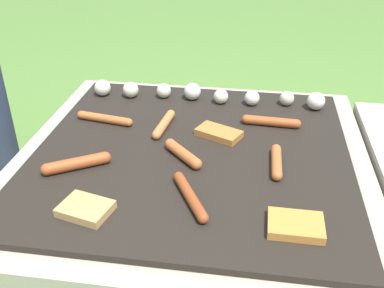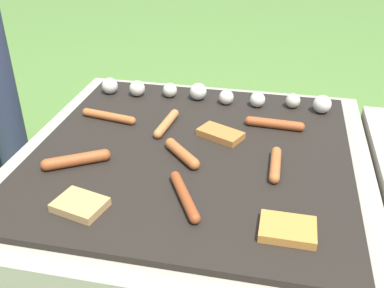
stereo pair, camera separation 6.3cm
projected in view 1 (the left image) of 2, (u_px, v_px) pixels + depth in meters
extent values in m
plane|color=#567F38|center=(192.00, 246.00, 1.45)|extent=(14.00, 14.00, 0.00)
cube|color=#A89E8C|center=(192.00, 204.00, 1.36)|extent=(0.99, 0.99, 0.34)
cube|color=black|center=(192.00, 153.00, 1.27)|extent=(0.88, 0.88, 0.02)
cylinder|color=#B7602D|center=(105.00, 118.00, 1.41)|extent=(0.17, 0.05, 0.03)
sphere|color=#B7602D|center=(81.00, 115.00, 1.43)|extent=(0.03, 0.03, 0.03)
sphere|color=#B7602D|center=(129.00, 122.00, 1.39)|extent=(0.03, 0.03, 0.03)
cylinder|color=#93421E|center=(190.00, 196.00, 1.06)|extent=(0.10, 0.16, 0.03)
sphere|color=#93421E|center=(179.00, 177.00, 1.13)|extent=(0.03, 0.03, 0.03)
sphere|color=#93421E|center=(203.00, 218.00, 0.99)|extent=(0.03, 0.03, 0.03)
cylinder|color=#A34C23|center=(271.00, 122.00, 1.39)|extent=(0.16, 0.04, 0.03)
sphere|color=#A34C23|center=(297.00, 124.00, 1.37)|extent=(0.03, 0.03, 0.03)
sphere|color=#A34C23|center=(246.00, 119.00, 1.40)|extent=(0.03, 0.03, 0.03)
cylinder|color=#B7602D|center=(277.00, 162.00, 1.19)|extent=(0.03, 0.13, 0.03)
sphere|color=#B7602D|center=(276.00, 149.00, 1.24)|extent=(0.03, 0.03, 0.03)
sphere|color=#B7602D|center=(277.00, 176.00, 1.13)|extent=(0.03, 0.03, 0.03)
cylinder|color=#C6753D|center=(164.00, 124.00, 1.37)|extent=(0.04, 0.15, 0.03)
sphere|color=#C6753D|center=(171.00, 114.00, 1.43)|extent=(0.03, 0.03, 0.03)
sphere|color=#C6753D|center=(156.00, 135.00, 1.31)|extent=(0.03, 0.03, 0.03)
cylinder|color=#A34C23|center=(77.00, 163.00, 1.18)|extent=(0.15, 0.11, 0.03)
sphere|color=#A34C23|center=(47.00, 170.00, 1.15)|extent=(0.03, 0.03, 0.03)
sphere|color=#A34C23|center=(105.00, 158.00, 1.20)|extent=(0.03, 0.03, 0.03)
cylinder|color=#B7602D|center=(183.00, 154.00, 1.22)|extent=(0.11, 0.11, 0.03)
sphere|color=#B7602D|center=(170.00, 144.00, 1.27)|extent=(0.03, 0.03, 0.03)
sphere|color=#B7602D|center=(196.00, 164.00, 1.18)|extent=(0.03, 0.03, 0.03)
cube|color=tan|center=(86.00, 209.00, 1.02)|extent=(0.13, 0.11, 0.02)
cube|color=#B27033|center=(219.00, 133.00, 1.33)|extent=(0.15, 0.12, 0.02)
cube|color=#D18438|center=(296.00, 225.00, 0.97)|extent=(0.12, 0.09, 0.02)
sphere|color=silver|center=(103.00, 88.00, 1.58)|extent=(0.06, 0.06, 0.06)
sphere|color=beige|center=(131.00, 90.00, 1.57)|extent=(0.05, 0.05, 0.05)
sphere|color=beige|center=(164.00, 91.00, 1.57)|extent=(0.05, 0.05, 0.05)
sphere|color=silver|center=(192.00, 91.00, 1.55)|extent=(0.06, 0.06, 0.06)
sphere|color=beige|center=(221.00, 96.00, 1.53)|extent=(0.05, 0.05, 0.05)
sphere|color=silver|center=(252.00, 98.00, 1.51)|extent=(0.05, 0.05, 0.05)
sphere|color=beige|center=(287.00, 98.00, 1.51)|extent=(0.05, 0.05, 0.05)
sphere|color=silver|center=(316.00, 101.00, 1.48)|extent=(0.06, 0.06, 0.06)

